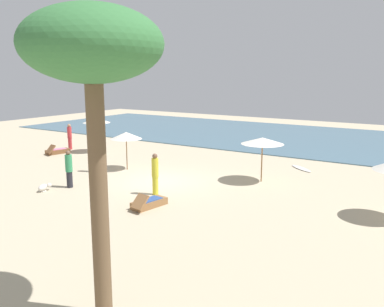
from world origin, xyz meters
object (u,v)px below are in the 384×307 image
person_0 (97,154)px  surfboard (301,168)px  umbrella_3 (126,136)px  person_3 (70,136)px  palm_1 (93,54)px  dog (44,187)px  umbrella_0 (262,141)px  lounger_0 (57,151)px  umbrella_2 (97,120)px  person_4 (155,173)px  person_1 (69,169)px  lounger_1 (148,203)px

person_0 → surfboard: (8.97, 6.59, -0.96)m
umbrella_3 → person_0: bearing=-126.1°
person_3 → palm_1: bearing=-39.2°
dog → umbrella_0: bearing=42.0°
umbrella_3 → surfboard: 9.80m
palm_1 → surfboard: bearing=93.1°
lounger_0 → person_0: size_ratio=0.93×
umbrella_2 → lounger_0: umbrella_2 is taller
umbrella_0 → surfboard: bearing=77.9°
umbrella_2 → person_0: size_ratio=1.20×
umbrella_0 → dog: umbrella_0 is taller
person_0 → person_3: size_ratio=1.08×
umbrella_2 → dog: bearing=-59.5°
surfboard → lounger_0: bearing=-163.6°
umbrella_3 → umbrella_0: bearing=12.5°
surfboard → person_0: bearing=-143.7°
person_3 → person_4: 12.84m
umbrella_2 → palm_1: size_ratio=0.35×
person_1 → umbrella_3: bearing=92.5°
person_0 → lounger_0: bearing=159.6°
person_0 → person_4: size_ratio=1.05×
umbrella_0 → palm_1: size_ratio=0.33×
lounger_0 → palm_1: 20.42m
umbrella_0 → person_3: umbrella_0 is taller
person_1 → palm_1: palm_1 is taller
dog → person_1: bearing=63.4°
umbrella_0 → lounger_0: 14.26m
lounger_1 → palm_1: (3.84, -6.35, 5.42)m
person_1 → person_4: 4.23m
person_1 → surfboard: 12.33m
person_3 → person_0: bearing=-30.2°
person_1 → dog: bearing=-116.6°
lounger_0 → lounger_1: 13.12m
lounger_1 → person_3: person_3 is taller
palm_1 → surfboard: (-0.87, 16.14, -5.56)m
person_4 → palm_1: 10.29m
person_3 → palm_1: (16.31, -13.32, 4.68)m
person_3 → palm_1: 21.57m
lounger_0 → person_0: 6.40m
person_4 → surfboard: size_ratio=1.09×
umbrella_0 → person_4: bearing=-123.5°
umbrella_2 → lounger_0: (-1.85, -1.84, -1.96)m
person_1 → person_4: (4.04, 1.24, 0.06)m
dog → lounger_1: bearing=7.8°
person_3 → lounger_1: bearing=-29.2°
palm_1 → umbrella_0: bearing=97.6°
lounger_1 → dog: lounger_1 is taller
person_0 → dog: 4.07m
lounger_1 → person_0: bearing=152.0°
dog → person_4: bearing=26.5°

